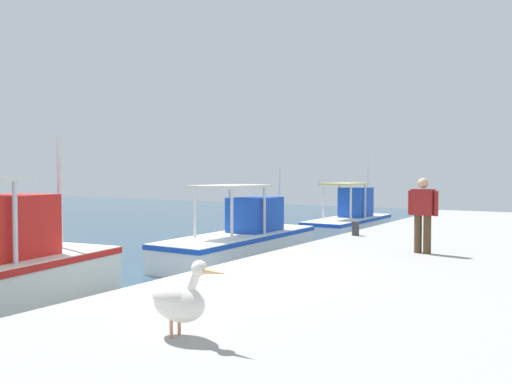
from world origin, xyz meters
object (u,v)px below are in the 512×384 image
Objects in this scene: fishing_boat_third at (244,239)px; fishing_boat_fourth at (350,220)px; fisherman_standing at (423,211)px; mooring_bollard_second at (355,228)px; pelican at (178,298)px.

fishing_boat_third is 1.11× the size of fishing_boat_fourth.
fisherman_standing is (-1.08, -5.42, 1.09)m from fishing_boat_third.
fishing_boat_fourth is at bearing -3.46° from fishing_boat_third.
fisherman_standing is 4.14× the size of mooring_bollard_second.
mooring_bollard_second is (9.08, 1.74, -0.20)m from pelican.
pelican is (-15.06, -4.35, 0.56)m from fishing_boat_fourth.
fisherman_standing reaches higher than pelican.
mooring_bollard_second is at bearing -156.37° from fishing_boat_fourth.
fishing_boat_fourth is 5.98× the size of pelican.
fisherman_standing is at bearing -5.26° from pelican.
fishing_boat_fourth is 9.60m from fisherman_standing.
fishing_boat_fourth is 15.69m from pelican.
fishing_boat_third reaches higher than fisherman_standing.
fishing_boat_third is at bearing 109.31° from mooring_bollard_second.
fishing_boat_fourth is (7.05, -0.43, 0.03)m from fishing_boat_third.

